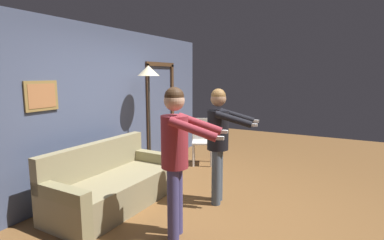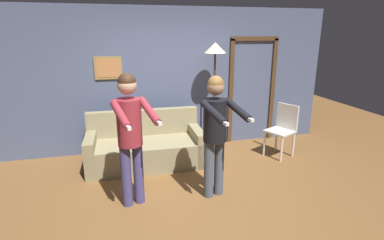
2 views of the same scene
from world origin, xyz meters
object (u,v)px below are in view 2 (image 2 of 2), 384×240
Objects in this scene: torchiere_lamp at (215,59)px; person_standing_right at (216,127)px; person_standing_left at (130,128)px; dining_chair_distant at (283,127)px; couch at (146,148)px.

person_standing_right is at bearing -107.71° from torchiere_lamp.
dining_chair_distant is at bearing 20.45° from person_standing_left.
person_standing_right is (0.79, -1.27, 0.71)m from couch.
couch is at bearing 77.07° from person_standing_left.
couch is 1.47m from person_standing_left.
couch is 0.96× the size of torchiere_lamp.
person_standing_left is at bearing 177.25° from person_standing_right.
couch is at bearing 121.88° from person_standing_right.
couch is at bearing -167.22° from torchiere_lamp.
dining_chair_distant is (2.43, -0.21, 0.25)m from couch.
torchiere_lamp is at bearing 12.78° from couch.
person_standing_left is 1.08m from person_standing_right.
couch is 2.45m from dining_chair_distant.
person_standing_right is 1.77× the size of dining_chair_distant.
person_standing_left is at bearing -159.55° from dining_chair_distant.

